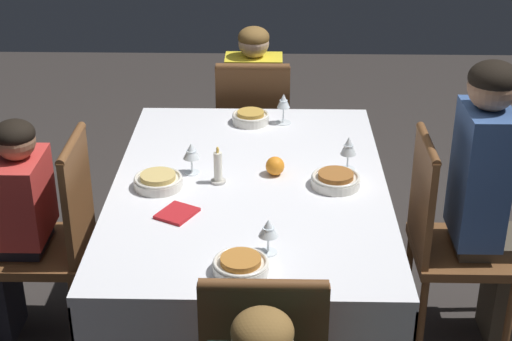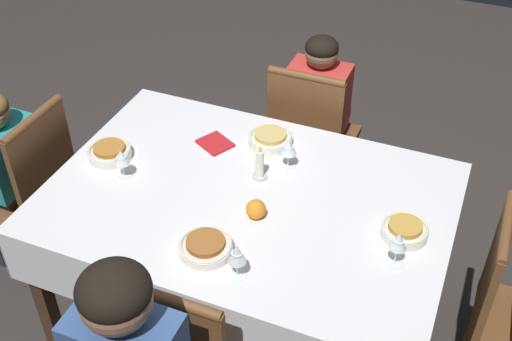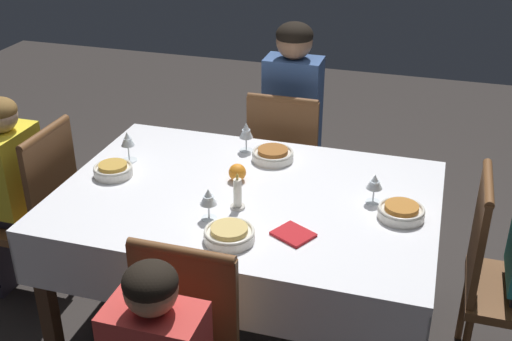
{
  "view_description": "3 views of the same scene",
  "coord_description": "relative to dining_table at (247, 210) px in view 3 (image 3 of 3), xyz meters",
  "views": [
    {
      "loc": [
        -2.76,
        -0.08,
        2.17
      ],
      "look_at": [
        -0.01,
        -0.03,
        0.81
      ],
      "focal_mm": 55.0,
      "sensor_mm": 36.0,
      "label": 1
    },
    {
      "loc": [
        0.75,
        -1.75,
        2.4
      ],
      "look_at": [
        0.0,
        0.08,
        0.82
      ],
      "focal_mm": 45.0,
      "sensor_mm": 36.0,
      "label": 2
    },
    {
      "loc": [
        -0.71,
        2.24,
        2.07
      ],
      "look_at": [
        -0.02,
        -0.07,
        0.83
      ],
      "focal_mm": 45.0,
      "sensor_mm": 36.0,
      "label": 3
    }
  ],
  "objects": [
    {
      "name": "chair_south",
      "position": [
        0.03,
        -0.81,
        -0.17
      ],
      "size": [
        0.41,
        0.41,
        0.93
      ],
      "color": "brown",
      "rests_on": "ground_plane"
    },
    {
      "name": "orange_fruit",
      "position": [
        0.08,
        -0.1,
        0.12
      ],
      "size": [
        0.08,
        0.08,
        0.08
      ],
      "primitive_type": "sphere",
      "color": "orange",
      "rests_on": "dining_table"
    },
    {
      "name": "chair_west",
      "position": [
        -1.06,
        -0.07,
        -0.17
      ],
      "size": [
        0.41,
        0.41,
        0.93
      ],
      "rotation": [
        0.0,
        0.0,
        -1.57
      ],
      "color": "brown",
      "rests_on": "ground_plane"
    },
    {
      "name": "bowl_west",
      "position": [
        -0.64,
        0.01,
        0.11
      ],
      "size": [
        0.18,
        0.18,
        0.06
      ],
      "color": "silver",
      "rests_on": "dining_table"
    },
    {
      "name": "bowl_south",
      "position": [
        -0.02,
        -0.34,
        0.11
      ],
      "size": [
        0.19,
        0.19,
        0.06
      ],
      "color": "silver",
      "rests_on": "dining_table"
    },
    {
      "name": "bowl_east",
      "position": [
        0.61,
        0.01,
        0.11
      ],
      "size": [
        0.17,
        0.17,
        0.06
      ],
      "color": "silver",
      "rests_on": "dining_table"
    },
    {
      "name": "chair_east",
      "position": [
        1.06,
        0.01,
        -0.17
      ],
      "size": [
        0.41,
        0.41,
        0.93
      ],
      "rotation": [
        0.0,
        0.0,
        1.57
      ],
      "color": "brown",
      "rests_on": "ground_plane"
    },
    {
      "name": "dining_table",
      "position": [
        0.0,
        0.0,
        0.0
      ],
      "size": [
        1.58,
        1.09,
        0.75
      ],
      "color": "silver",
      "rests_on": "ground_plane"
    },
    {
      "name": "ground_plane",
      "position": [
        0.0,
        0.0,
        -0.67
      ],
      "size": [
        8.0,
        8.0,
        0.0
      ],
      "primitive_type": "plane",
      "color": "#332D2B"
    },
    {
      "name": "wine_glass_east",
      "position": [
        0.61,
        -0.14,
        0.18
      ],
      "size": [
        0.07,
        0.07,
        0.14
      ],
      "color": "white",
      "rests_on": "dining_table"
    },
    {
      "name": "person_child_yellow",
      "position": [
        1.22,
        0.01,
        -0.09
      ],
      "size": [
        0.33,
        0.3,
        1.05
      ],
      "rotation": [
        0.0,
        0.0,
        1.57
      ],
      "color": "#383342",
      "rests_on": "ground_plane"
    },
    {
      "name": "wine_glass_south",
      "position": [
        0.13,
        -0.4,
        0.18
      ],
      "size": [
        0.06,
        0.06,
        0.15
      ],
      "color": "white",
      "rests_on": "dining_table"
    },
    {
      "name": "napkin_red_folded",
      "position": [
        -0.26,
        0.26,
        0.09
      ],
      "size": [
        0.18,
        0.17,
        0.01
      ],
      "rotation": [
        0.0,
        0.0,
        -0.5
      ],
      "color": "red",
      "rests_on": "dining_table"
    },
    {
      "name": "bowl_north",
      "position": [
        -0.04,
        0.36,
        0.11
      ],
      "size": [
        0.19,
        0.19,
        0.06
      ],
      "color": "silver",
      "rests_on": "dining_table"
    },
    {
      "name": "wine_glass_west",
      "position": [
        -0.52,
        -0.08,
        0.17
      ],
      "size": [
        0.07,
        0.07,
        0.13
      ],
      "color": "white",
      "rests_on": "dining_table"
    },
    {
      "name": "candle_centerpiece",
      "position": [
        0.0,
        0.12,
        0.14
      ],
      "size": [
        0.06,
        0.06,
        0.16
      ],
      "color": "beige",
      "rests_on": "dining_table"
    },
    {
      "name": "person_adult_denim",
      "position": [
        0.03,
        -0.96,
        0.03
      ],
      "size": [
        0.3,
        0.34,
        1.25
      ],
      "color": "#4C4233",
      "rests_on": "ground_plane"
    },
    {
      "name": "wine_glass_north",
      "position": [
        0.08,
        0.24,
        0.17
      ],
      "size": [
        0.07,
        0.07,
        0.13
      ],
      "color": "white",
      "rests_on": "dining_table"
    }
  ]
}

